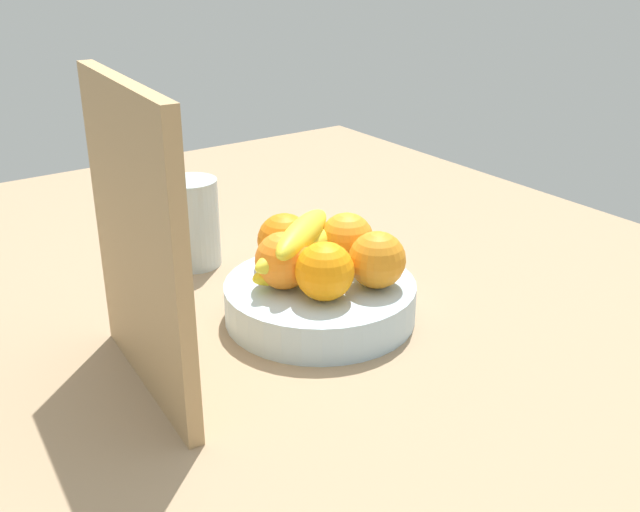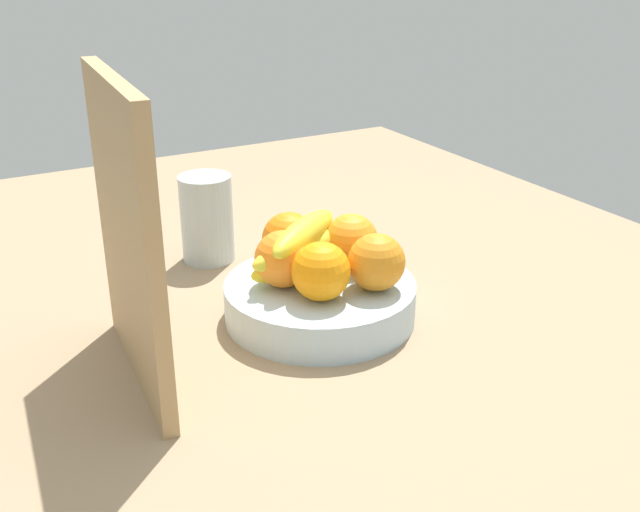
% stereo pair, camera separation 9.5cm
% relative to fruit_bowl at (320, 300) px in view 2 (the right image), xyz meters
% --- Properties ---
extents(ground_plane, '(1.80, 1.40, 0.03)m').
position_rel_fruit_bowl_xyz_m(ground_plane, '(-0.01, 0.01, -0.04)').
color(ground_plane, '#9B8060').
extents(fruit_bowl, '(0.26, 0.26, 0.05)m').
position_rel_fruit_bowl_xyz_m(fruit_bowl, '(0.00, 0.00, 0.00)').
color(fruit_bowl, silver).
rests_on(fruit_bowl, ground_plane).
extents(orange_front_left, '(0.08, 0.08, 0.08)m').
position_rel_fruit_bowl_xyz_m(orange_front_left, '(-0.05, -0.06, 0.07)').
color(orange_front_left, orange).
rests_on(orange_front_left, fruit_bowl).
extents(orange_front_right, '(0.08, 0.08, 0.08)m').
position_rel_fruit_bowl_xyz_m(orange_front_right, '(0.03, -0.07, 0.07)').
color(orange_front_right, orange).
rests_on(orange_front_right, fruit_bowl).
extents(orange_center, '(0.08, 0.08, 0.08)m').
position_rel_fruit_bowl_xyz_m(orange_center, '(0.08, 0.01, 0.07)').
color(orange_center, orange).
rests_on(orange_center, fruit_bowl).
extents(orange_back_left, '(0.08, 0.08, 0.08)m').
position_rel_fruit_bowl_xyz_m(orange_back_left, '(0.02, 0.05, 0.07)').
color(orange_back_left, orange).
rests_on(orange_back_left, fruit_bowl).
extents(orange_back_right, '(0.08, 0.08, 0.08)m').
position_rel_fruit_bowl_xyz_m(orange_back_right, '(-0.04, 0.02, 0.07)').
color(orange_back_right, orange).
rests_on(orange_back_right, fruit_bowl).
extents(banana_bunch, '(0.13, 0.18, 0.08)m').
position_rel_fruit_bowl_xyz_m(banana_bunch, '(0.03, 0.01, 0.07)').
color(banana_bunch, yellow).
rests_on(banana_bunch, fruit_bowl).
extents(cutting_board, '(0.28, 0.04, 0.36)m').
position_rel_fruit_bowl_xyz_m(cutting_board, '(-0.02, 0.26, 0.15)').
color(cutting_board, tan).
rests_on(cutting_board, ground_plane).
extents(thermos_tumbler, '(0.08, 0.08, 0.14)m').
position_rel_fruit_bowl_xyz_m(thermos_tumbler, '(0.27, 0.06, 0.04)').
color(thermos_tumbler, '#B1C0C3').
rests_on(thermos_tumbler, ground_plane).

